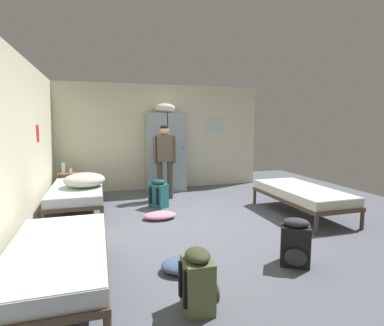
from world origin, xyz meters
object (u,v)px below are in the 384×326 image
(lotion_bottle, at_px, (71,170))
(backpack_olive, at_px, (199,281))
(locker_bank, at_px, (166,150))
(person_traveler, at_px, (165,155))
(clothes_pile_pink, at_px, (160,215))
(bed_left_rear, at_px, (77,192))
(clothes_pile_denim, at_px, (186,264))
(bed_right, at_px, (302,194))
(backpack_teal, at_px, (159,194))
(water_bottle, at_px, (63,167))
(backpack_black, at_px, (295,243))
(bed_left_front, at_px, (58,256))
(shelf_unit, at_px, (68,183))
(bedding_heap, at_px, (84,180))

(lotion_bottle, bearing_deg, backpack_olive, -73.11)
(locker_bank, height_order, person_traveler, locker_bank)
(person_traveler, bearing_deg, clothes_pile_pink, -105.66)
(bed_left_rear, relative_size, clothes_pile_pink, 3.42)
(locker_bank, xyz_separation_m, clothes_pile_denim, (-0.64, -4.04, -0.90))
(bed_right, bearing_deg, person_traveler, 138.46)
(clothes_pile_pink, bearing_deg, bed_left_rear, 149.64)
(backpack_olive, bearing_deg, person_traveler, 82.21)
(backpack_teal, distance_m, clothes_pile_denim, 2.63)
(bed_right, bearing_deg, lotion_bottle, 148.93)
(lotion_bottle, distance_m, backpack_olive, 4.75)
(water_bottle, height_order, backpack_black, water_bottle)
(lotion_bottle, bearing_deg, water_bottle, 158.20)
(bed_left_front, relative_size, person_traveler, 1.21)
(backpack_black, bearing_deg, bed_left_front, 176.85)
(backpack_black, xyz_separation_m, clothes_pile_pink, (-1.16, 2.13, -0.20))
(person_traveler, distance_m, clothes_pile_pink, 1.65)
(locker_bank, relative_size, lotion_bottle, 16.13)
(locker_bank, bearing_deg, bed_right, -54.47)
(shelf_unit, xyz_separation_m, clothes_pile_pink, (1.61, -1.95, -0.29))
(shelf_unit, relative_size, bed_left_rear, 0.30)
(water_bottle, distance_m, backpack_teal, 2.24)
(bed_left_front, relative_size, clothes_pile_pink, 3.42)
(bed_right, xyz_separation_m, backpack_teal, (-2.33, 1.21, -0.12))
(bed_right, relative_size, water_bottle, 7.95)
(bed_left_front, height_order, bed_left_rear, same)
(lotion_bottle, xyz_separation_m, backpack_black, (2.70, -4.04, -0.37))
(bedding_heap, bearing_deg, backpack_teal, 0.94)
(bedding_heap, distance_m, backpack_black, 3.71)
(locker_bank, distance_m, shelf_unit, 2.27)
(shelf_unit, bearing_deg, bed_right, -31.05)
(backpack_black, bearing_deg, bed_left_rear, 130.65)
(shelf_unit, distance_m, clothes_pile_denim, 4.15)
(person_traveler, relative_size, backpack_black, 2.86)
(water_bottle, relative_size, clothes_pile_denim, 0.43)
(bed_right, relative_size, clothes_pile_denim, 3.44)
(bed_right, height_order, lotion_bottle, lotion_bottle)
(water_bottle, bearing_deg, backpack_teal, -34.56)
(person_traveler, xyz_separation_m, water_bottle, (-2.07, 0.63, -0.27))
(bed_left_rear, distance_m, person_traveler, 1.91)
(backpack_black, bearing_deg, backpack_olive, -159.82)
(water_bottle, bearing_deg, bed_left_front, -85.24)
(locker_bank, xyz_separation_m, person_traveler, (-0.19, -0.80, -0.02))
(shelf_unit, xyz_separation_m, bed_left_front, (0.25, -3.94, 0.04))
(locker_bank, distance_m, bedding_heap, 2.32)
(backpack_olive, relative_size, clothes_pile_denim, 1.00)
(bedding_heap, distance_m, clothes_pile_denim, 2.89)
(clothes_pile_denim, bearing_deg, locker_bank, 80.93)
(shelf_unit, xyz_separation_m, water_bottle, (-0.08, 0.02, 0.33))
(backpack_teal, height_order, clothes_pile_pink, backpack_teal)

